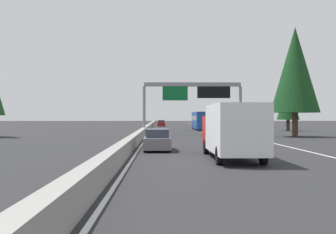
% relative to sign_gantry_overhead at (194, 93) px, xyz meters
% --- Properties ---
extents(ground_plane, '(320.00, 320.00, 0.00)m').
position_rel_sign_gantry_overhead_xyz_m(ground_plane, '(8.90, 6.03, -5.30)').
color(ground_plane, '#262628').
extents(median_barrier, '(180.00, 0.56, 0.90)m').
position_rel_sign_gantry_overhead_xyz_m(median_barrier, '(28.90, 6.33, -4.85)').
color(median_barrier, gray).
rests_on(median_barrier, ground).
extents(shoulder_stripe_right, '(160.00, 0.16, 0.01)m').
position_rel_sign_gantry_overhead_xyz_m(shoulder_stripe_right, '(18.90, -5.49, -5.29)').
color(shoulder_stripe_right, silver).
rests_on(shoulder_stripe_right, ground).
extents(shoulder_stripe_median, '(160.00, 0.16, 0.01)m').
position_rel_sign_gantry_overhead_xyz_m(shoulder_stripe_median, '(18.90, 5.78, -5.29)').
color(shoulder_stripe_median, silver).
rests_on(shoulder_stripe_median, ground).
extents(sign_gantry_overhead, '(0.50, 12.68, 6.66)m').
position_rel_sign_gantry_overhead_xyz_m(sign_gantry_overhead, '(0.00, 0.00, 0.00)').
color(sign_gantry_overhead, gray).
rests_on(sign_gantry_overhead, ground).
extents(box_truck_mid_left, '(8.50, 2.40, 2.95)m').
position_rel_sign_gantry_overhead_xyz_m(box_truck_mid_left, '(-30.76, 0.39, -3.69)').
color(box_truck_mid_left, white).
rests_on(box_truck_mid_left, ground).
extents(sedan_mid_center, '(4.40, 1.80, 1.47)m').
position_rel_sign_gantry_overhead_xyz_m(sedan_mid_center, '(-24.85, 4.46, -4.62)').
color(sedan_mid_center, slate).
rests_on(sedan_mid_center, ground).
extents(bus_far_center, '(11.50, 2.55, 3.10)m').
position_rel_sign_gantry_overhead_xyz_m(bus_far_center, '(19.86, -2.89, -3.58)').
color(bus_far_center, '#1E4793').
rests_on(bus_far_center, ground).
extents(sedan_near_right, '(4.40, 1.80, 1.47)m').
position_rel_sign_gantry_overhead_xyz_m(sedan_near_right, '(45.47, 4.06, -4.62)').
color(sedan_near_right, maroon).
rests_on(sedan_near_right, ground).
extents(conifer_right_near, '(5.54, 5.54, 12.58)m').
position_rel_sign_gantry_overhead_xyz_m(conifer_right_near, '(-5.70, -11.16, 2.35)').
color(conifer_right_near, '#4C3823').
rests_on(conifer_right_near, ground).
extents(conifer_right_mid, '(3.61, 3.61, 8.21)m').
position_rel_sign_gantry_overhead_xyz_m(conifer_right_mid, '(14.17, -16.44, -0.32)').
color(conifer_right_mid, '#4C3823').
rests_on(conifer_right_mid, ground).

